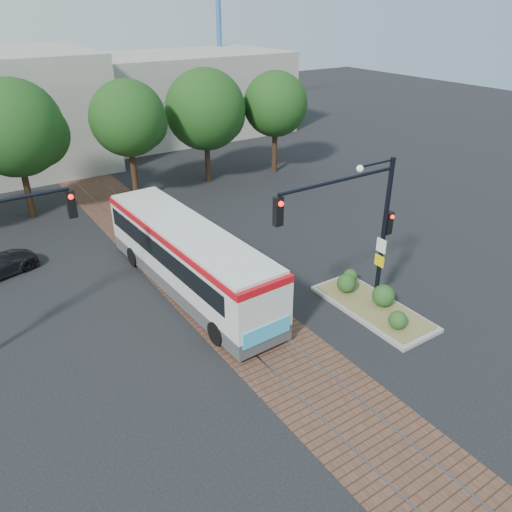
# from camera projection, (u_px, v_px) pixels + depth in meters

# --- Properties ---
(ground) EXTENTS (120.00, 120.00, 0.00)m
(ground) POSITION_uv_depth(u_px,v_px,m) (260.00, 337.00, 18.54)
(ground) COLOR black
(ground) RESTS_ON ground
(trackbed) EXTENTS (3.60, 40.00, 0.02)m
(trackbed) POSITION_uv_depth(u_px,v_px,m) (209.00, 290.00, 21.50)
(trackbed) COLOR brown
(trackbed) RESTS_ON ground
(tree_row) EXTENTS (26.40, 5.60, 7.67)m
(tree_row) POSITION_uv_depth(u_px,v_px,m) (121.00, 121.00, 29.06)
(tree_row) COLOR #382314
(tree_row) RESTS_ON ground
(warehouses) EXTENTS (40.00, 13.00, 8.00)m
(warehouses) POSITION_uv_depth(u_px,v_px,m) (43.00, 108.00, 37.82)
(warehouses) COLOR #ADA899
(warehouses) RESTS_ON ground
(crane) EXTENTS (8.00, 0.50, 18.00)m
(crane) POSITION_uv_depth(u_px,v_px,m) (218.00, 2.00, 47.56)
(crane) COLOR #3F72B2
(crane) RESTS_ON ground
(city_bus) EXTENTS (2.75, 11.07, 2.94)m
(city_bus) POSITION_uv_depth(u_px,v_px,m) (188.00, 255.00, 20.85)
(city_bus) COLOR #434346
(city_bus) RESTS_ON ground
(traffic_island) EXTENTS (2.20, 5.20, 1.13)m
(traffic_island) POSITION_uv_depth(u_px,v_px,m) (372.00, 301.00, 20.09)
(traffic_island) COLOR gray
(traffic_island) RESTS_ON ground
(signal_pole_main) EXTENTS (5.49, 0.46, 6.00)m
(signal_pole_main) POSITION_uv_depth(u_px,v_px,m) (362.00, 218.00, 17.93)
(signal_pole_main) COLOR black
(signal_pole_main) RESTS_ON ground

